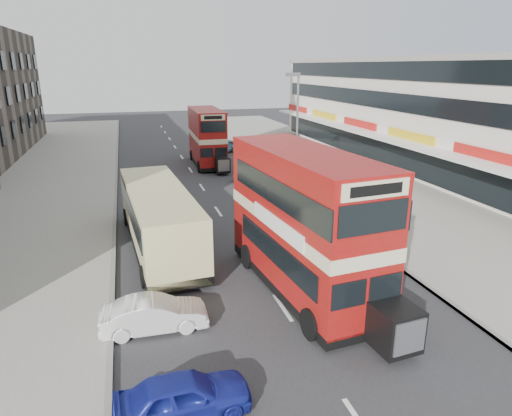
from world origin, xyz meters
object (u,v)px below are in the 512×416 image
object	(u,v)px
bus_second	(207,137)
pedestrian_near	(342,182)
car_right_b	(263,173)
car_right_c	(223,146)
coach	(159,216)
cyclist	(259,173)
car_left_near	(184,396)
car_right_a	(303,195)
pedestrian_far	(274,146)
street_lamp	(296,122)
car_left_front	(154,314)
bus_main	(304,223)

from	to	relation	value
bus_second	pedestrian_near	xyz separation A→B (m)	(6.92, -12.89, -1.49)
car_right_b	car_right_c	xyz separation A→B (m)	(-0.44, 12.90, 0.00)
coach	car_right_c	size ratio (longest dim) A/B	2.77
car_right_b	cyclist	bearing A→B (deg)	-59.42
bus_second	cyclist	xyz separation A→B (m)	(2.64, -7.50, -1.81)
car_left_near	pedestrian_near	size ratio (longest dim) A/B	1.99
car_right_a	pedestrian_far	distance (m)	16.72
car_right_a	cyclist	xyz separation A→B (m)	(-0.95, 6.67, -0.01)
pedestrian_far	street_lamp	bearing A→B (deg)	-99.40
car_right_b	pedestrian_far	distance (m)	10.32
car_right_a	car_right_b	distance (m)	6.89
coach	car_left_front	xyz separation A→B (m)	(-0.79, -7.31, -1.05)
coach	car_left_near	world-z (taller)	coach
bus_second	pedestrian_far	xyz separation A→B (m)	(7.08, 2.19, -1.51)
bus_second	coach	xyz separation A→B (m)	(-5.71, -18.63, -0.88)
bus_main	pedestrian_near	bearing A→B (deg)	-128.31
car_left_near	pedestrian_near	bearing A→B (deg)	-40.16
bus_main	car_right_a	xyz separation A→B (m)	(4.21, 10.50, -2.14)
car_right_b	pedestrian_near	bearing A→B (deg)	38.05
pedestrian_far	cyclist	distance (m)	10.66
coach	car_right_c	bearing A→B (deg)	66.87
car_right_b	bus_second	bearing A→B (deg)	-154.21
bus_main	car_right_b	distance (m)	17.88
car_left_front	cyclist	world-z (taller)	cyclist
car_right_a	car_left_front	bearing A→B (deg)	-36.41
street_lamp	car_left_near	xyz separation A→B (m)	(-10.73, -20.38, -4.19)
bus_main	car_left_front	distance (m)	6.42
car_right_c	cyclist	size ratio (longest dim) A/B	1.86
coach	car_right_a	world-z (taller)	coach
bus_main	car_left_near	size ratio (longest dim) A/B	2.85
cyclist	car_right_b	bearing A→B (deg)	29.48
car_right_a	coach	bearing A→B (deg)	-60.16
car_left_near	bus_second	bearing A→B (deg)	-14.58
car_left_near	car_left_front	bearing A→B (deg)	2.78
car_left_front	car_right_c	distance (m)	32.83
coach	car_left_near	size ratio (longest dim) A/B	3.06
street_lamp	car_right_c	xyz separation A→B (m)	(-2.09, 15.38, -4.13)
street_lamp	pedestrian_far	size ratio (longest dim) A/B	4.72
bus_main	bus_second	xyz separation A→B (m)	(0.62, 24.66, -0.34)
coach	bus_main	bearing A→B (deg)	-54.06
street_lamp	cyclist	xyz separation A→B (m)	(-2.04, 2.28, -4.08)
car_left_front	car_right_c	bearing A→B (deg)	-14.43
car_right_a	car_right_c	size ratio (longest dim) A/B	1.28
car_left_near	pedestrian_near	distance (m)	21.60
car_right_c	car_right_a	bearing A→B (deg)	-2.70
bus_main	car_left_near	bearing A→B (deg)	39.69
car_right_b	pedestrian_far	bearing A→B (deg)	160.13
street_lamp	bus_main	world-z (taller)	street_lamp
street_lamp	car_right_a	bearing A→B (deg)	-103.95
car_right_b	car_left_near	bearing A→B (deg)	-18.42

